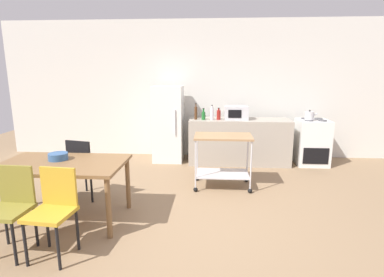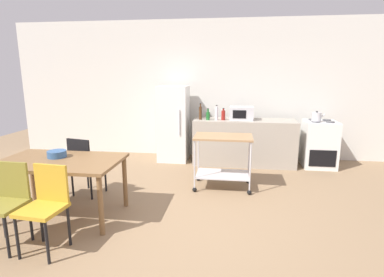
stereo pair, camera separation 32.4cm
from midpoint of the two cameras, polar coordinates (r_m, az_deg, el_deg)
The scene contains 17 objects.
ground_plane at distance 3.97m, azimuth -0.71°, elevation -15.11°, with size 12.00×12.00×0.00m, color #8C7051.
back_wall at distance 6.71m, azimuth 3.39°, elevation 9.05°, with size 8.40×0.12×2.90m, color silver.
kitchen_counter at distance 6.25m, azimuth 11.09°, elevation -0.67°, with size 2.00×0.64×0.90m, color #A89E8E.
dining_table at distance 4.13m, azimuth -21.28°, elevation -4.81°, with size 1.50×0.90×0.75m.
chair_mustard at distance 3.46m, azimuth -23.16°, elevation -10.94°, with size 0.44×0.44×0.89m.
chair_black at distance 4.76m, azimuth -17.47°, elevation -4.24°, with size 0.48×0.48×0.89m.
chair_olive at distance 3.74m, azimuth -29.15°, elevation -9.83°, with size 0.42×0.42×0.89m.
stove_oven at distance 6.51m, azimuth 23.92°, elevation -0.97°, with size 0.60×0.61×0.92m.
refrigerator at distance 6.36m, azimuth -1.99°, elevation 2.77°, with size 0.60×0.63×1.55m.
kitchen_cart at distance 4.88m, azimuth 7.68°, elevation -2.71°, with size 0.91×0.57×0.85m.
bottle_wine at distance 6.08m, azimuth 3.12°, elevation 4.80°, with size 0.06×0.06×0.32m.
bottle_sparkling_water at distance 6.05m, azimuth 4.53°, elevation 4.29°, with size 0.07×0.07×0.23m.
bottle_vinegar at distance 6.07m, azimuth 6.12°, elevation 4.63°, with size 0.07×0.07×0.29m.
bottle_soy_sauce at distance 6.07m, azimuth 7.37°, elevation 4.35°, with size 0.08×0.08×0.24m.
microwave at distance 6.16m, azimuth 10.66°, elevation 4.65°, with size 0.46×0.35×0.26m.
fruit_bowl at distance 4.24m, azimuth -21.86°, elevation -2.71°, with size 0.24×0.24×0.09m, color #33598C.
kettle at distance 6.29m, azimuth 23.55°, elevation 3.73°, with size 0.24×0.17×0.19m.
Camera 2 is at (0.69, -3.47, 1.82)m, focal length 28.68 mm.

